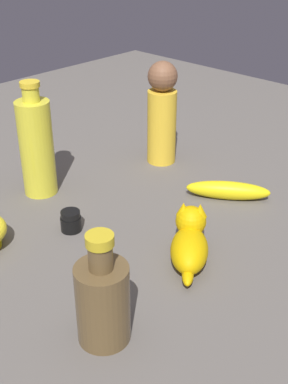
{
  "coord_description": "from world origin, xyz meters",
  "views": [
    {
      "loc": [
        -0.59,
        -0.56,
        0.52
      ],
      "look_at": [
        0.0,
        0.0,
        0.07
      ],
      "focal_mm": 47.19,
      "sensor_mm": 36.0,
      "label": 1
    }
  ],
  "objects_px": {
    "nail_polish_jar": "(71,221)",
    "person_figure_adult": "(162,113)",
    "bottle_tall": "(37,146)",
    "cat_figurine": "(190,241)",
    "banana": "(228,190)",
    "bottle_short": "(103,300)"
  },
  "relations": [
    {
      "from": "cat_figurine",
      "to": "bottle_short",
      "type": "height_order",
      "value": "bottle_short"
    },
    {
      "from": "bottle_short",
      "to": "bottle_tall",
      "type": "bearing_deg",
      "value": 64.66
    },
    {
      "from": "person_figure_adult",
      "to": "nail_polish_jar",
      "type": "bearing_deg",
      "value": -166.89
    },
    {
      "from": "nail_polish_jar",
      "to": "bottle_short",
      "type": "xyz_separation_m",
      "value": [
        -0.14,
        -0.25,
        0.05
      ]
    },
    {
      "from": "cat_figurine",
      "to": "bottle_tall",
      "type": "bearing_deg",
      "value": 94.31
    },
    {
      "from": "banana",
      "to": "bottle_short",
      "type": "relative_size",
      "value": 1.01
    },
    {
      "from": "nail_polish_jar",
      "to": "person_figure_adult",
      "type": "bearing_deg",
      "value": 13.11
    },
    {
      "from": "banana",
      "to": "bottle_short",
      "type": "height_order",
      "value": "bottle_short"
    },
    {
      "from": "nail_polish_jar",
      "to": "bottle_short",
      "type": "distance_m",
      "value": 0.29
    },
    {
      "from": "banana",
      "to": "bottle_short",
      "type": "xyz_separation_m",
      "value": [
        -0.44,
        -0.1,
        0.05
      ]
    },
    {
      "from": "bottle_short",
      "to": "bottle_tall",
      "type": "height_order",
      "value": "bottle_tall"
    },
    {
      "from": "banana",
      "to": "cat_figurine",
      "type": "xyz_separation_m",
      "value": [
        -0.22,
        -0.08,
        0.02
      ]
    },
    {
      "from": "cat_figurine",
      "to": "bottle_short",
      "type": "bearing_deg",
      "value": -172.81
    },
    {
      "from": "nail_polish_jar",
      "to": "bottle_short",
      "type": "relative_size",
      "value": 0.23
    },
    {
      "from": "nail_polish_jar",
      "to": "cat_figurine",
      "type": "bearing_deg",
      "value": -69.86
    },
    {
      "from": "nail_polish_jar",
      "to": "bottle_tall",
      "type": "bearing_deg",
      "value": 72.55
    },
    {
      "from": "person_figure_adult",
      "to": "bottle_short",
      "type": "height_order",
      "value": "person_figure_adult"
    },
    {
      "from": "person_figure_adult",
      "to": "cat_figurine",
      "type": "distance_m",
      "value": 0.41
    },
    {
      "from": "cat_figurine",
      "to": "nail_polish_jar",
      "type": "relative_size",
      "value": 3.39
    },
    {
      "from": "banana",
      "to": "cat_figurine",
      "type": "relative_size",
      "value": 1.28
    },
    {
      "from": "person_figure_adult",
      "to": "banana",
      "type": "bearing_deg",
      "value": -100.75
    },
    {
      "from": "person_figure_adult",
      "to": "cat_figurine",
      "type": "bearing_deg",
      "value": -131.34
    }
  ]
}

